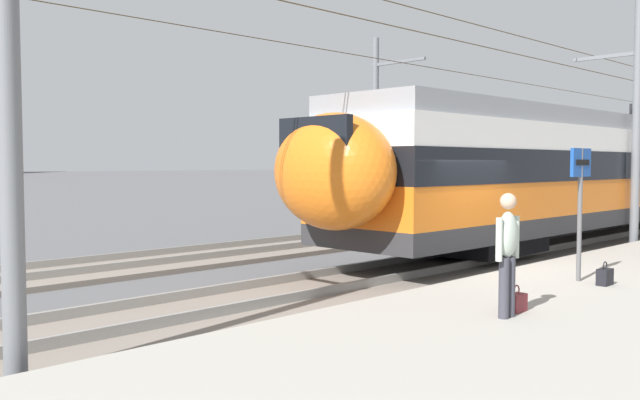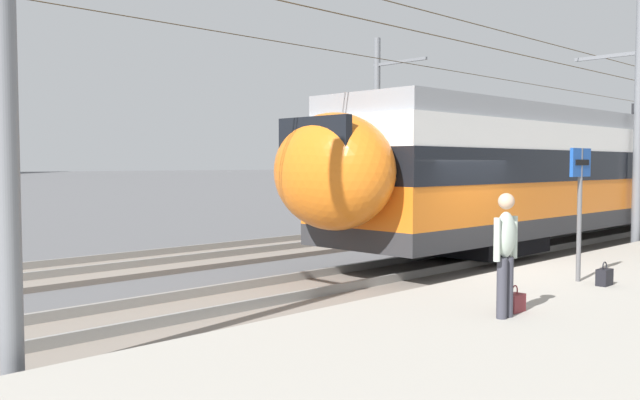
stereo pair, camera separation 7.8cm
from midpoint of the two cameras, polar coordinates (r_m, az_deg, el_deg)
The scene contains 11 objects.
ground_plane at distance 13.95m, azimuth 12.77°, elevation -6.97°, with size 400.00×400.00×0.00m, color #565659.
track_near at distance 14.76m, azimuth 8.02°, elevation -6.10°, with size 120.00×3.00×0.28m.
track_far at distance 18.37m, azimuth -4.91°, elevation -4.27°, with size 120.00×3.00×0.28m.
train_near_platform at distance 22.59m, azimuth 22.57°, elevation 2.37°, with size 24.92×3.04×4.27m.
train_far_track at distance 41.08m, azimuth 25.75°, elevation 2.53°, with size 28.17×3.01×4.27m.
catenary_mast_mid at distance 20.92m, azimuth 25.36°, elevation 7.43°, with size 45.06×2.01×7.96m.
catenary_mast_far_side at distance 24.67m, azimuth 5.28°, elevation 6.24°, with size 45.06×2.38×7.02m.
platform_sign at distance 12.61m, azimuth 21.50°, elevation 1.27°, with size 0.70×0.08×2.36m.
passenger_walking at distance 9.35m, azimuth 15.81°, elevation -4.00°, with size 0.53×0.22×1.69m.
handbag_beside_passenger at distance 9.88m, azimuth 16.51°, elevation -8.40°, with size 0.32×0.18×0.38m.
handbag_near_sign at distance 12.48m, azimuth 23.30°, elevation -6.06°, with size 0.32×0.18×0.41m.
Camera 2 is at (-11.50, -7.49, 2.42)m, focal length 37.44 mm.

